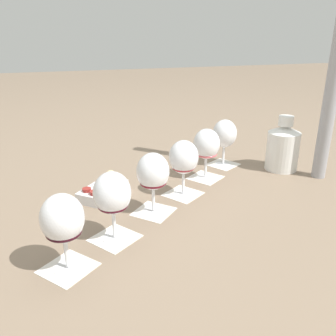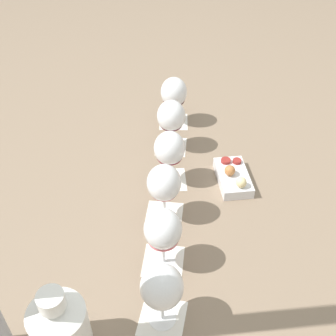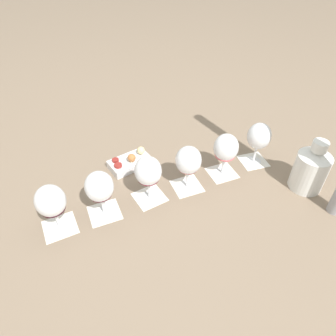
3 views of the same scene
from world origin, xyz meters
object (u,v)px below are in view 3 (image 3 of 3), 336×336
Objects in this scene: wine_glass_0 at (259,138)px; wine_glass_4 at (100,188)px; wine_glass_2 at (188,162)px; wine_glass_3 at (148,173)px; wine_glass_1 at (226,149)px; snack_dish at (130,162)px; ceramic_vase at (311,168)px; wine_glass_5 at (51,202)px.

wine_glass_0 and wine_glass_4 have the same top height.
wine_glass_2 is (0.24, 0.20, -0.00)m from wine_glass_0.
wine_glass_0 is at bearing -141.51° from wine_glass_3.
wine_glass_1 is (0.12, 0.10, 0.00)m from wine_glass_0.
wine_glass_1 is 0.97× the size of snack_dish.
wine_glass_3 is 0.22m from snack_dish.
wine_glass_3 is 1.00× the size of wine_glass_4.
wine_glass_0 is 0.87× the size of ceramic_vase.
wine_glass_2 is 0.15m from wine_glass_3.
wine_glass_2 and wine_glass_4 have the same top height.
wine_glass_5 is 0.38m from snack_dish.
wine_glass_2 is 0.27m from snack_dish.
wine_glass_4 is 0.28m from snack_dish.
wine_glass_1 and wine_glass_4 have the same top height.
wine_glass_1 is at bearing -142.06° from wine_glass_4.
wine_glass_3 reaches higher than snack_dish.
wine_glass_0 is at bearing -164.27° from snack_dish.
ceramic_vase is (-0.68, -0.28, -0.03)m from wine_glass_4.
ceramic_vase is 1.12× the size of snack_dish.
wine_glass_2 is at bearing 12.53° from ceramic_vase.
wine_glass_1 is 1.00× the size of wine_glass_3.
wine_glass_2 is 1.00× the size of wine_glass_3.
wine_glass_5 is (0.49, 0.38, -0.00)m from wine_glass_1.
snack_dish is at bearing -92.36° from wine_glass_4.
wine_glass_5 is at bearing 37.70° from wine_glass_3.
wine_glass_2 is 1.00× the size of wine_glass_5.
wine_glass_0 is at bearing -139.71° from wine_glass_1.
snack_dish is (0.24, -0.07, -0.10)m from wine_glass_2.
wine_glass_0 is 1.00× the size of wine_glass_2.
ceramic_vase is (-0.55, -0.18, -0.03)m from wine_glass_3.
wine_glass_1 is at bearing 40.29° from wine_glass_0.
wine_glass_0 is 1.00× the size of wine_glass_3.
wine_glass_1 is 1.00× the size of wine_glass_4.
wine_glass_0 is 1.00× the size of wine_glass_4.
wine_glass_0 and wine_glass_5 have the same top height.
ceramic_vase is at bearing -177.71° from snack_dish.
wine_glass_0 and wine_glass_2 have the same top height.
wine_glass_2 is 1.00× the size of wine_glass_4.
wine_glass_0 is 0.63m from wine_glass_4.
wine_glass_4 is 0.97× the size of snack_dish.
ceramic_vase is at bearing 149.43° from wine_glass_0.
wine_glass_3 is at bearing 18.12° from ceramic_vase.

